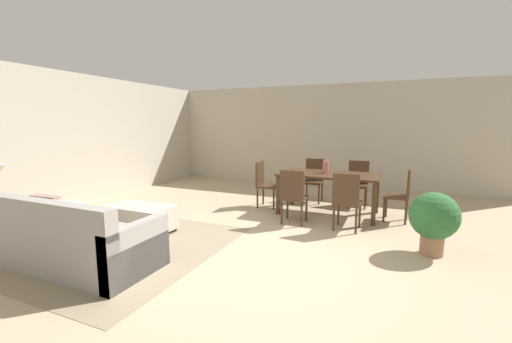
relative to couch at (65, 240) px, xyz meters
The scene contains 15 objects.
ground_plane 2.31m from the couch, 32.26° to the left, with size 10.80×10.80×0.00m, color tan.
wall_back 6.61m from the couch, 72.68° to the left, with size 9.00×0.12×2.70m, color #BCB2A0.
wall_left 3.26m from the couch, 146.00° to the left, with size 0.12×11.00×2.70m, color #BCB2A0.
area_rug 0.71m from the couch, 90.30° to the left, with size 3.00×2.80×0.01m, color gray.
couch is the anchor object (origin of this frame).
ottoman_table 1.25m from the couch, 90.28° to the left, with size 1.04×0.57×0.42m.
dining_table 4.25m from the couch, 54.64° to the left, with size 1.78×0.96×0.76m.
dining_chair_near_left 3.29m from the couch, 51.63° to the left, with size 0.41×0.41×0.92m.
dining_chair_near_right 3.89m from the couch, 41.55° to the left, with size 0.42×0.42×0.92m.
dining_chair_far_left 4.76m from the couch, 65.51° to the left, with size 0.41×0.41×0.92m.
dining_chair_far_right 5.18m from the couch, 56.11° to the left, with size 0.41×0.41×0.92m.
dining_chair_head_east 5.07m from the couch, 43.05° to the left, with size 0.43×0.43×0.92m.
dining_chair_head_west 3.66m from the couch, 71.33° to the left, with size 0.42×0.42×0.92m.
vase_centerpiece 4.26m from the couch, 55.62° to the left, with size 0.11×0.11×0.22m, color #B26659.
potted_plant 4.55m from the couch, 26.94° to the left, with size 0.60×0.60×0.81m.
Camera 1 is at (1.61, -3.67, 1.66)m, focal length 22.54 mm.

